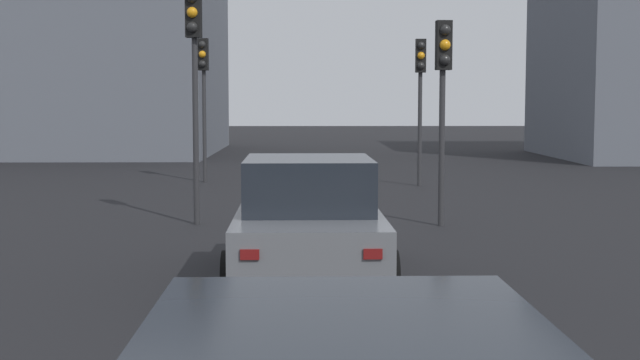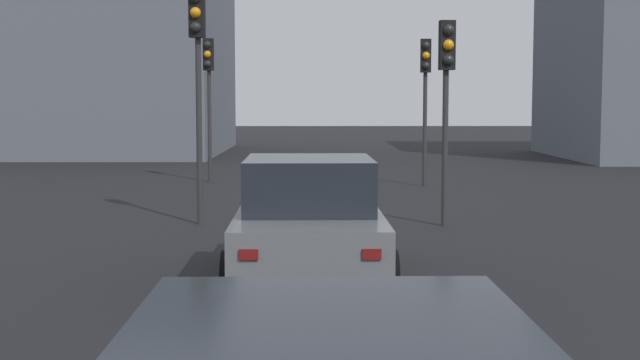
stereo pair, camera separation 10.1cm
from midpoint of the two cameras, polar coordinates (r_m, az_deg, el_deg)
The scene contains 6 objects.
car_grey_lead at distance 11.39m, azimuth -1.01°, elevation -2.78°, with size 4.36×2.05×1.62m.
traffic_light_near_left at distance 16.59m, azimuth 7.73°, elevation 6.45°, with size 0.32×0.30×3.79m.
traffic_light_near_right at distance 25.57m, azimuth -7.59°, elevation 6.42°, with size 0.32×0.30×4.08m.
traffic_light_far_left at distance 24.39m, azimuth 6.34°, elevation 6.35°, with size 0.32×0.29×3.99m.
traffic_light_far_right at distance 16.81m, azimuth -8.24°, elevation 7.84°, with size 0.32×0.30×4.40m.
building_facade_center at distance 41.46m, azimuth -14.72°, elevation 8.72°, with size 13.05×11.37×10.12m, color slate.
Camera 1 is at (-1.22, 0.27, 2.34)m, focal length 49.96 mm.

